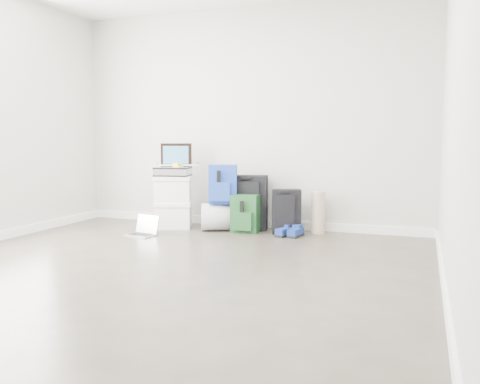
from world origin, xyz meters
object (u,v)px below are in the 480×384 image
at_px(laptop, 144,230).
at_px(boxes_stack, 173,202).
at_px(carry_on, 286,212).
at_px(duffel_bag, 224,217).
at_px(briefcase, 173,172).
at_px(large_suitcase, 249,203).

bearing_deg(laptop, boxes_stack, 93.52).
height_order(boxes_stack, carry_on, boxes_stack).
bearing_deg(boxes_stack, duffel_bag, -16.86).
bearing_deg(boxes_stack, carry_on, -16.80).
xyz_separation_m(briefcase, laptop, (-0.09, -0.56, -0.64)).
xyz_separation_m(duffel_bag, carry_on, (0.76, 0.05, 0.09)).
relative_size(boxes_stack, duffel_bag, 1.20).
relative_size(duffel_bag, laptop, 1.48).
xyz_separation_m(briefcase, large_suitcase, (0.93, 0.20, -0.37)).
bearing_deg(briefcase, duffel_bag, -7.72).
distance_m(briefcase, laptop, 0.86).
bearing_deg(briefcase, large_suitcase, 0.51).
xyz_separation_m(boxes_stack, laptop, (-0.09, -0.56, -0.27)).
xyz_separation_m(briefcase, duffel_bag, (0.66, 0.04, -0.53)).
relative_size(briefcase, carry_on, 0.79).
distance_m(duffel_bag, laptop, 0.97).
bearing_deg(carry_on, boxes_stack, 164.31).
xyz_separation_m(boxes_stack, large_suitcase, (0.93, 0.20, 0.01)).
height_order(briefcase, carry_on, briefcase).
height_order(duffel_bag, large_suitcase, large_suitcase).
bearing_deg(duffel_bag, briefcase, 161.12).
xyz_separation_m(large_suitcase, laptop, (-1.02, -0.76, -0.28)).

